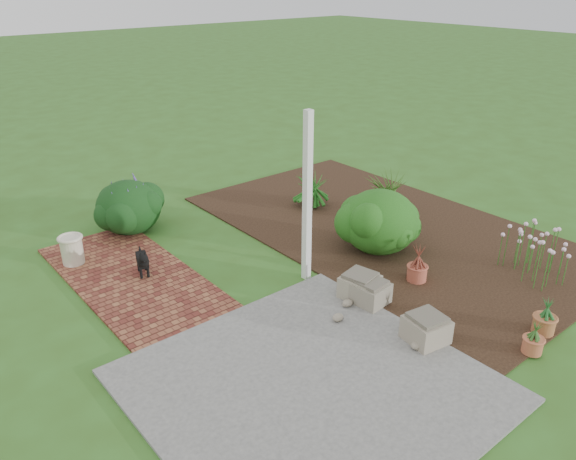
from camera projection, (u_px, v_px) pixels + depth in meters
ground at (295, 287)px, 8.08m from camera, size 80.00×80.00×0.00m
concrete_patio at (311, 385)px, 6.12m from camera, size 3.50×3.50×0.04m
brick_path at (131, 276)px, 8.31m from camera, size 1.60×3.50×0.04m
garden_bed at (385, 229)px, 9.87m from camera, size 4.00×7.00×0.03m
veranda_post at (307, 199)px, 7.80m from camera, size 0.10×0.10×2.50m
stone_trough_near at (426, 330)px, 6.78m from camera, size 0.52×0.52×0.30m
stone_trough_mid at (371, 293)px, 7.57m from camera, size 0.47×0.47×0.28m
stone_trough_far at (360, 286)px, 7.71m from camera, size 0.54×0.54×0.30m
black_dog at (143, 260)px, 8.20m from camera, size 0.25×0.48×0.42m
cream_ceramic_urn at (72, 250)px, 8.57m from camera, size 0.38×0.38×0.44m
evergreen_shrub at (380, 220)px, 8.89m from camera, size 1.60×1.60×1.03m
agapanthus_clump_back at (386, 190)px, 10.20m from camera, size 1.35×1.35×0.98m
agapanthus_clump_front at (311, 186)px, 10.64m from camera, size 1.17×1.17×0.80m
pink_flower_patch at (538, 252)px, 8.21m from camera, size 1.15×1.15×0.73m
terracotta_pot_bronze at (417, 273)px, 8.15m from camera, size 0.30×0.30×0.23m
terracotta_pot_small_left at (544, 324)px, 6.96m from camera, size 0.34×0.34×0.22m
terracotta_pot_small_right at (533, 345)px, 6.60m from camera, size 0.26×0.26×0.20m
purple_flowering_bush at (128, 206)px, 9.64m from camera, size 1.33×1.33×0.94m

